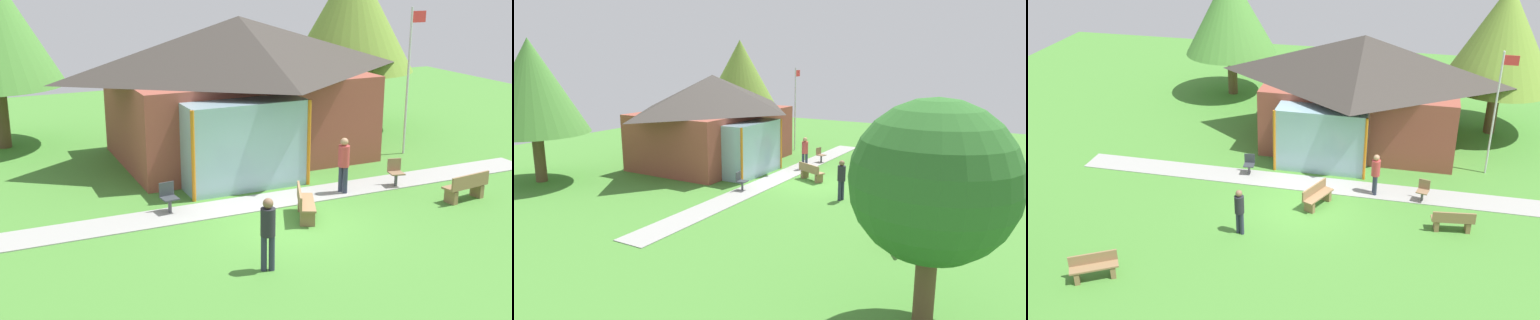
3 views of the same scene
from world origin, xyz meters
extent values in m
plane|color=#478433|center=(0.00, 0.00, 0.00)|extent=(44.00, 44.00, 0.00)
cube|color=brown|center=(1.44, 6.81, 1.52)|extent=(8.47, 5.72, 3.03)
pyramid|color=#38332D|center=(1.44, 6.81, 4.02)|extent=(9.47, 6.72, 1.97)
cube|color=#8CB2BF|center=(0.17, 3.36, 1.36)|extent=(3.81, 1.20, 2.73)
cylinder|color=orange|center=(-1.74, 2.76, 1.36)|extent=(0.12, 0.12, 2.73)
cylinder|color=orange|center=(2.07, 2.76, 1.36)|extent=(0.12, 0.12, 2.73)
cube|color=#999993|center=(0.00, 1.82, 0.01)|extent=(19.72, 1.31, 0.03)
cylinder|color=silver|center=(7.04, 4.49, 2.65)|extent=(0.08, 0.08, 5.31)
cube|color=red|center=(7.34, 4.49, 4.96)|extent=(0.60, 0.02, 0.40)
cube|color=olive|center=(-5.48, -5.89, 0.45)|extent=(1.52, 1.14, 0.06)
cube|color=olive|center=(-5.01, -5.61, 0.20)|extent=(0.34, 0.43, 0.39)
cube|color=olive|center=(-5.96, -6.17, 0.20)|extent=(0.34, 0.43, 0.39)
cube|color=olive|center=(-5.58, -5.73, 0.66)|extent=(1.32, 0.81, 0.36)
cube|color=olive|center=(0.60, 0.18, 0.45)|extent=(1.03, 1.55, 0.06)
cube|color=olive|center=(0.84, 0.68, 0.20)|extent=(0.43, 0.31, 0.39)
cube|color=olive|center=(0.37, -0.32, 0.20)|extent=(0.43, 0.31, 0.39)
cube|color=olive|center=(0.43, 0.26, 0.66)|extent=(0.69, 1.39, 0.36)
cube|color=olive|center=(5.58, -0.45, 0.45)|extent=(1.54, 0.62, 0.06)
cube|color=olive|center=(5.04, -0.51, 0.20)|extent=(0.21, 0.42, 0.39)
cube|color=olive|center=(6.13, -0.38, 0.20)|extent=(0.21, 0.42, 0.39)
cube|color=olive|center=(5.61, -0.63, 0.66)|extent=(1.50, 0.24, 0.36)
cube|color=#33383D|center=(-2.69, 2.11, 0.44)|extent=(0.49, 0.49, 0.04)
cube|color=#33383D|center=(-2.71, 2.30, 0.66)|extent=(0.44, 0.09, 0.40)
cylinder|color=#4C4C51|center=(-2.69, 2.11, 0.21)|extent=(0.10, 0.10, 0.42)
cylinder|color=#4C4C51|center=(-2.69, 2.11, 0.01)|extent=(0.36, 0.36, 0.02)
cube|color=#8C6B4C|center=(4.48, 1.42, 0.44)|extent=(0.53, 0.53, 0.04)
cube|color=#8C6B4C|center=(4.53, 1.62, 0.66)|extent=(0.44, 0.14, 0.40)
cylinder|color=#4C4C51|center=(4.48, 1.42, 0.21)|extent=(0.10, 0.10, 0.42)
cylinder|color=#4C4C51|center=(4.48, 1.42, 0.01)|extent=(0.36, 0.36, 0.02)
cylinder|color=#2D3347|center=(-1.67, -2.35, 0.42)|extent=(0.14, 0.14, 0.85)
cylinder|color=#2D3347|center=(-1.84, -2.29, 0.42)|extent=(0.14, 0.14, 0.85)
cylinder|color=#26262D|center=(-1.76, -2.32, 1.18)|extent=(0.34, 0.34, 0.65)
sphere|color=#846047|center=(-1.76, -2.32, 1.62)|extent=(0.24, 0.24, 0.24)
cylinder|color=#2D3347|center=(2.66, 1.48, 0.42)|extent=(0.14, 0.14, 0.85)
cylinder|color=#2D3347|center=(2.60, 1.65, 0.42)|extent=(0.14, 0.14, 0.85)
cylinder|color=#BF3F3F|center=(2.63, 1.57, 1.18)|extent=(0.34, 0.34, 0.65)
sphere|color=tan|center=(2.63, 1.57, 1.62)|extent=(0.24, 0.24, 0.24)
cylinder|color=brown|center=(-6.31, 11.53, 1.19)|extent=(0.53, 0.53, 2.39)
cone|color=#4C8C38|center=(-6.31, 11.53, 4.63)|extent=(4.98, 4.98, 4.48)
cylinder|color=brown|center=(7.49, 9.03, 1.23)|extent=(0.54, 0.54, 2.46)
cone|color=olive|center=(7.49, 9.03, 4.80)|extent=(5.19, 5.19, 4.67)
camera|label=1|loc=(-7.76, -14.85, 6.69)|focal=46.75mm
camera|label=2|loc=(-19.78, -9.43, 5.97)|focal=32.84mm
camera|label=3|loc=(3.89, -19.88, 11.99)|focal=42.89mm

